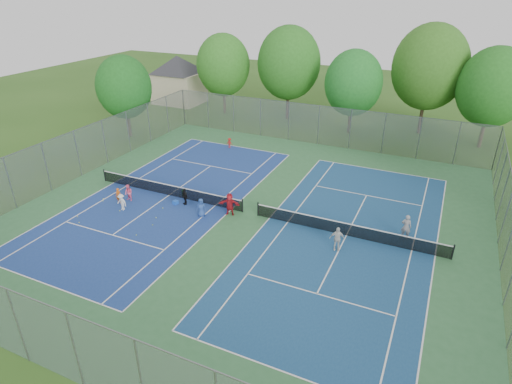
% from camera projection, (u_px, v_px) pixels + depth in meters
% --- Properties ---
extents(ground, '(120.00, 120.00, 0.00)m').
position_uv_depth(ground, '(250.00, 214.00, 30.68)').
color(ground, '#2F561B').
rests_on(ground, ground).
extents(court_pad, '(32.00, 32.00, 0.01)m').
position_uv_depth(court_pad, '(250.00, 214.00, 30.68)').
color(court_pad, '#31673A').
rests_on(court_pad, ground).
extents(court_left, '(10.97, 23.77, 0.01)m').
position_uv_depth(court_left, '(169.00, 195.00, 33.29)').
color(court_left, navy).
rests_on(court_left, court_pad).
extents(court_right, '(10.97, 23.77, 0.01)m').
position_uv_depth(court_right, '(346.00, 235.00, 28.05)').
color(court_right, navy).
rests_on(court_right, court_pad).
extents(net_left, '(12.87, 0.10, 0.91)m').
position_uv_depth(net_left, '(169.00, 190.00, 33.10)').
color(net_left, black).
rests_on(net_left, ground).
extents(net_right, '(12.87, 0.10, 0.91)m').
position_uv_depth(net_right, '(347.00, 230.00, 27.86)').
color(net_right, black).
rests_on(net_right, ground).
extents(fence_north, '(32.00, 0.10, 4.00)m').
position_uv_depth(fence_north, '(319.00, 125.00, 42.80)').
color(fence_north, gray).
rests_on(fence_north, ground).
extents(fence_south, '(32.00, 0.10, 4.00)m').
position_uv_depth(fence_south, '(75.00, 351.00, 16.78)').
color(fence_south, gray).
rests_on(fence_south, ground).
extents(fence_west, '(0.10, 32.00, 4.00)m').
position_uv_depth(fence_west, '(78.00, 154.00, 35.78)').
color(fence_west, gray).
rests_on(fence_west, ground).
extents(fence_east, '(0.10, 32.00, 4.00)m').
position_uv_depth(fence_east, '(509.00, 241.00, 23.80)').
color(fence_east, gray).
rests_on(fence_east, ground).
extents(house, '(11.03, 11.03, 7.30)m').
position_uv_depth(house, '(178.00, 71.00, 56.55)').
color(house, '#B7A88C').
rests_on(house, ground).
extents(tree_nw, '(6.40, 6.40, 9.58)m').
position_uv_depth(tree_nw, '(223.00, 65.00, 51.18)').
color(tree_nw, '#443326').
rests_on(tree_nw, ground).
extents(tree_nl, '(7.20, 7.20, 10.69)m').
position_uv_depth(tree_nl, '(289.00, 63.00, 48.71)').
color(tree_nl, '#443326').
rests_on(tree_nl, ground).
extents(tree_nc, '(6.00, 6.00, 8.85)m').
position_uv_depth(tree_nc, '(353.00, 83.00, 44.60)').
color(tree_nc, '#443326').
rests_on(tree_nc, ground).
extents(tree_nr, '(7.60, 7.60, 11.42)m').
position_uv_depth(tree_nr, '(430.00, 67.00, 43.69)').
color(tree_nr, '#443326').
rests_on(tree_nr, ground).
extents(tree_ne, '(6.60, 6.60, 9.77)m').
position_uv_depth(tree_ne, '(493.00, 87.00, 40.29)').
color(tree_ne, '#443326').
rests_on(tree_ne, ground).
extents(tree_side_w, '(5.60, 5.60, 8.47)m').
position_uv_depth(tree_side_w, '(124.00, 87.00, 43.59)').
color(tree_side_w, '#443326').
rests_on(tree_side_w, ground).
extents(ball_crate, '(0.38, 0.38, 0.28)m').
position_uv_depth(ball_crate, '(175.00, 202.00, 31.95)').
color(ball_crate, blue).
rests_on(ball_crate, ground).
extents(ball_hopper, '(0.31, 0.31, 0.47)m').
position_uv_depth(ball_hopper, '(184.00, 193.00, 33.18)').
color(ball_hopper, green).
rests_on(ball_hopper, ground).
extents(student_a, '(0.48, 0.37, 1.19)m').
position_uv_depth(student_a, '(118.00, 196.00, 31.96)').
color(student_a, orange).
rests_on(student_a, ground).
extents(student_b, '(0.73, 0.62, 1.31)m').
position_uv_depth(student_b, '(129.00, 193.00, 32.20)').
color(student_b, '#FF638A').
rests_on(student_b, ground).
extents(student_c, '(0.87, 0.55, 1.28)m').
position_uv_depth(student_c, '(122.00, 202.00, 30.92)').
color(student_c, silver).
rests_on(student_c, ground).
extents(student_d, '(0.82, 0.68, 1.31)m').
position_uv_depth(student_d, '(185.00, 196.00, 31.70)').
color(student_d, black).
rests_on(student_d, ground).
extents(student_e, '(0.80, 0.67, 1.40)m').
position_uv_depth(student_e, '(201.00, 208.00, 30.04)').
color(student_e, '#274891').
rests_on(student_e, ground).
extents(student_f, '(1.62, 0.82, 1.67)m').
position_uv_depth(student_f, '(230.00, 204.00, 30.24)').
color(student_f, '#AF1923').
rests_on(student_f, ground).
extents(child_far_baseline, '(0.70, 0.45, 1.02)m').
position_uv_depth(child_far_baseline, '(230.00, 143.00, 42.50)').
color(child_far_baseline, '#AB1C18').
rests_on(child_far_baseline, ground).
extents(instructor, '(0.63, 0.41, 1.71)m').
position_uv_depth(instructor, '(406.00, 227.00, 27.42)').
color(instructor, gray).
rests_on(instructor, ground).
extents(teen_court_b, '(1.01, 0.65, 1.60)m').
position_uv_depth(teen_court_b, '(337.00, 239.00, 26.27)').
color(teen_court_b, silver).
rests_on(teen_court_b, ground).
extents(tennis_ball_0, '(0.07, 0.07, 0.07)m').
position_uv_depth(tennis_ball_0, '(136.00, 235.00, 28.05)').
color(tennis_ball_0, '#A8CE30').
rests_on(tennis_ball_0, ground).
extents(tennis_ball_1, '(0.07, 0.07, 0.07)m').
position_uv_depth(tennis_ball_1, '(156.00, 218.00, 30.08)').
color(tennis_ball_1, '#BCD631').
rests_on(tennis_ball_1, ground).
extents(tennis_ball_2, '(0.07, 0.07, 0.07)m').
position_uv_depth(tennis_ball_2, '(201.00, 214.00, 30.57)').
color(tennis_ball_2, gold).
rests_on(tennis_ball_2, ground).
extents(tennis_ball_3, '(0.07, 0.07, 0.07)m').
position_uv_depth(tennis_ball_3, '(120.00, 211.00, 31.00)').
color(tennis_ball_3, '#BACD2F').
rests_on(tennis_ball_3, ground).
extents(tennis_ball_4, '(0.07, 0.07, 0.07)m').
position_uv_depth(tennis_ball_4, '(153.00, 225.00, 29.20)').
color(tennis_ball_4, '#A6CB2F').
rests_on(tennis_ball_4, ground).
extents(tennis_ball_5, '(0.07, 0.07, 0.07)m').
position_uv_depth(tennis_ball_5, '(77.00, 217.00, 30.21)').
color(tennis_ball_5, gold).
rests_on(tennis_ball_5, ground).
extents(tennis_ball_6, '(0.07, 0.07, 0.07)m').
position_uv_depth(tennis_ball_6, '(103.00, 199.00, 32.67)').
color(tennis_ball_6, '#CEE334').
rests_on(tennis_ball_6, ground).
extents(tennis_ball_7, '(0.07, 0.07, 0.07)m').
position_uv_depth(tennis_ball_7, '(103.00, 201.00, 32.36)').
color(tennis_ball_7, '#A9C82E').
rests_on(tennis_ball_7, ground).
extents(tennis_ball_8, '(0.07, 0.07, 0.07)m').
position_uv_depth(tennis_ball_8, '(163.00, 208.00, 31.36)').
color(tennis_ball_8, '#C4F037').
rests_on(tennis_ball_8, ground).
extents(tennis_ball_9, '(0.07, 0.07, 0.07)m').
position_uv_depth(tennis_ball_9, '(79.00, 223.00, 29.49)').
color(tennis_ball_9, gold).
rests_on(tennis_ball_9, ground).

